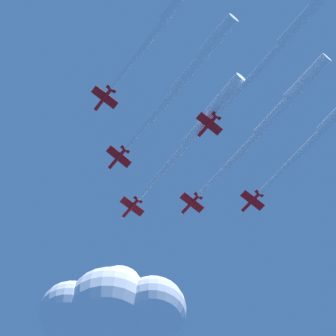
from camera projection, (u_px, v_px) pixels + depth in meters
jet_lead at (200, 126)px, 185.67m from camera, size 31.68×56.08×3.99m
jet_port_inner at (191, 71)px, 175.37m from camera, size 32.21×54.75×4.12m
jet_starboard_inner at (276, 113)px, 183.61m from camera, size 35.76×61.26×3.97m
jet_port_outer at (301, 20)px, 166.99m from camera, size 34.88×59.93×4.01m
cloud_puff at (112, 313)px, 205.15m from camera, size 48.75×35.90×30.27m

